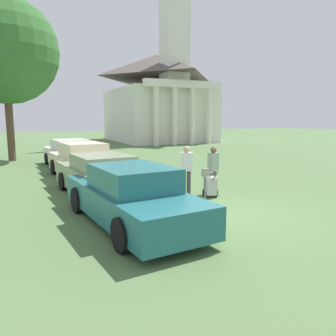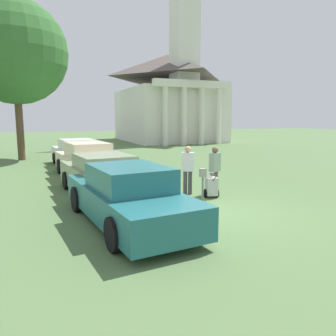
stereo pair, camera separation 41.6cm
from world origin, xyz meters
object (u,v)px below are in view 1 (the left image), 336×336
Objects in this scene: equipment_cart at (210,186)px; church at (159,89)px; person_supervisor at (213,167)px; parking_meter at (205,183)px; person_worker at (186,167)px; parked_car_teal at (131,197)px; parked_car_cream at (82,162)px; parked_car_sage at (101,176)px; parked_car_white at (70,154)px.

equipment_cart is 0.04× the size of church.
person_supervisor is at bearing -108.73° from church.
person_worker is at bearing 72.82° from parking_meter.
parked_car_cream is (-0.00, 6.95, 0.04)m from parked_car_teal.
parked_car_sage is 0.97× the size of parked_car_cream.
person_worker is at bearing -45.15° from person_supervisor.
person_supervisor is at bearing 53.79° from parking_meter.
parked_car_cream is at bearing 105.00° from parking_meter.
parked_car_cream is 24.68m from church.
parked_car_sage is at bearing -45.72° from person_supervisor.
parking_meter is 2.91m from person_supervisor.
church is at bearing 59.59° from parked_car_teal.
parking_meter is 0.79× the size of person_worker.
person_worker reaches higher than parking_meter.
parked_car_sage is 3.90m from person_supervisor.
person_worker is at bearing 33.37° from parked_car_teal.
parked_car_teal is 4.00× the size of parking_meter.
parked_car_teal is 3.61m from person_worker.
parked_car_cream reaches higher than parked_car_white.
parking_meter is at bearing -86.37° from parked_car_white.
parked_car_sage is 27.85m from church.
parked_car_sage is (-0.00, 3.27, -0.01)m from parked_car_teal.
church reaches higher than parked_car_teal.
person_supervisor reaches higher than parked_car_cream.
parked_car_teal is 0.21× the size of church.
parking_meter is at bearing -67.86° from parked_car_sage.
church reaches higher than person_worker.
equipment_cart is (-0.35, -0.40, -0.56)m from person_supervisor.
parked_car_white is 11.34m from parking_meter.
parked_car_sage is at bearing 83.72° from parked_car_teal.
parked_car_white is 8.97m from person_worker.
parked_car_teal is 6.95m from parked_car_cream.
person_worker is (2.77, -8.52, 0.27)m from parked_car_white.
parked_car_white is 9.56m from person_supervisor.
parking_meter is 2.77m from person_worker.
church reaches higher than parking_meter.
person_supervisor is at bearing -59.72° from parked_car_cream.
person_worker is at bearing -65.49° from parked_car_cream.
church is (8.70, 25.67, 4.95)m from person_supervisor.
church is (12.38, 20.72, 5.17)m from parked_car_cream.
equipment_cart is (3.33, -9.22, -0.30)m from parked_car_white.
parked_car_white is 2.88× the size of person_worker.
parked_car_teal is at bearing 169.98° from parking_meter.
parked_car_teal is 3.17× the size of person_worker.
parked_car_cream is 3.87m from parked_car_white.
person_supervisor is (3.67, -8.82, 0.25)m from parked_car_white.
person_supervisor reaches higher than parked_car_teal.
person_supervisor is 27.55m from church.
equipment_cart is at bearing 22.44° from person_supervisor.
parked_car_sage is 1.08× the size of parked_car_white.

